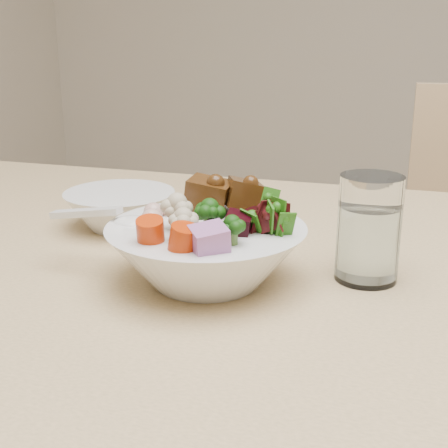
# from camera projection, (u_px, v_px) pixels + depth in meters

# --- Properties ---
(dining_table) EXTENTS (1.76, 1.04, 0.81)m
(dining_table) POSITION_uv_depth(u_px,v_px,m) (339.00, 361.00, 0.70)
(dining_table) COLOR #DDB982
(dining_table) RESTS_ON ground
(food_bowl) EXTENTS (0.22, 0.22, 0.12)m
(food_bowl) POSITION_uv_depth(u_px,v_px,m) (208.00, 250.00, 0.69)
(food_bowl) COLOR white
(food_bowl) RESTS_ON dining_table
(soup_spoon) EXTENTS (0.13, 0.04, 0.03)m
(soup_spoon) POSITION_uv_depth(u_px,v_px,m) (120.00, 221.00, 0.70)
(soup_spoon) COLOR white
(soup_spoon) RESTS_ON food_bowl
(water_glass) EXTENTS (0.07, 0.07, 0.12)m
(water_glass) POSITION_uv_depth(u_px,v_px,m) (368.00, 233.00, 0.69)
(water_glass) COLOR white
(water_glass) RESTS_ON dining_table
(side_bowl) EXTENTS (0.16, 0.16, 0.05)m
(side_bowl) POSITION_uv_depth(u_px,v_px,m) (120.00, 210.00, 0.88)
(side_bowl) COLOR white
(side_bowl) RESTS_ON dining_table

